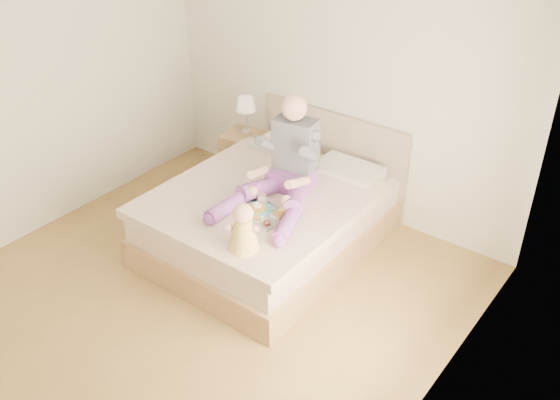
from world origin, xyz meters
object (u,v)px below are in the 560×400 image
Objects in this scene: nightstand at (245,156)px; adult at (285,168)px; tray at (264,212)px; baby at (244,230)px; bed at (273,214)px.

nightstand is 0.47× the size of adult.
adult is 2.58× the size of tray.
adult reaches higher than baby.
baby is (1.41, -1.67, 0.50)m from nightstand.
nightstand is 1.77m from tray.
tray is 0.52m from baby.
bed is 1.07m from baby.
nightstand is 2.25m from baby.
adult reaches higher than bed.
bed is 1.29m from nightstand.
nightstand is at bearing 98.74° from baby.
baby is (0.23, -0.84, -0.10)m from adult.
bed is 4.01× the size of nightstand.
adult reaches higher than tray.
adult is 0.88m from baby.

